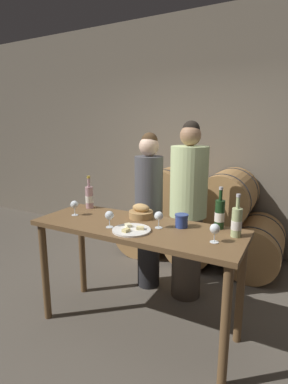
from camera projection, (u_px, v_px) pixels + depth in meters
ground_plane at (137, 328)px, 2.61m from camera, size 10.00×10.00×0.00m
stone_wall_back at (213, 135)px, 4.10m from camera, size 10.00×0.12×3.20m
barrel_stack at (198, 219)px, 3.87m from camera, size 2.09×0.83×1.21m
tasting_table at (137, 242)px, 2.44m from camera, size 1.71×0.63×0.94m
person_left at (149, 209)px, 3.15m from camera, size 0.29×0.29×1.66m
person_right at (188, 212)px, 2.94m from camera, size 0.36×0.36×1.77m
wine_bottle_red at (220, 214)px, 2.31m from camera, size 0.08×0.08×0.33m
wine_bottle_white at (237, 222)px, 2.14m from camera, size 0.08×0.08×0.32m
wine_bottle_rose at (89, 197)px, 2.89m from camera, size 0.08×0.08×0.32m
blue_crock at (182, 220)px, 2.35m from camera, size 0.11×0.11×0.11m
bread_basket at (141, 213)px, 2.59m from camera, size 0.21×0.21×0.13m
cheese_plate at (132, 230)px, 2.28m from camera, size 0.30×0.30×0.04m
wine_glass_far_left at (74, 205)px, 2.66m from camera, size 0.07×0.07×0.13m
wine_glass_left at (109, 216)px, 2.34m from camera, size 0.07×0.07×0.13m
wine_glass_center at (159, 216)px, 2.33m from camera, size 0.07×0.07×0.13m
wine_glass_right at (215, 229)px, 2.04m from camera, size 0.07×0.07×0.13m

